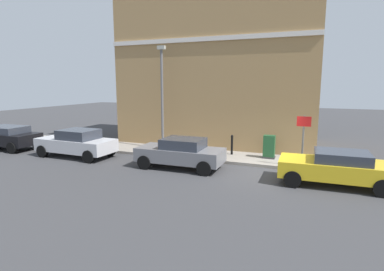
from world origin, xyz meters
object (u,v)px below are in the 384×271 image
(car_yellow, at_px, (336,167))
(lamppost, at_px, (162,93))
(car_grey, at_px, (181,153))
(bollard_near_cabinet, at_px, (232,144))
(car_silver, at_px, (77,143))
(street_sign, at_px, (303,134))
(car_black, at_px, (5,137))
(utility_cabinet, at_px, (269,148))

(car_yellow, bearing_deg, lamppost, -20.20)
(car_grey, xyz_separation_m, bollard_near_cabinet, (2.95, -1.62, -0.02))
(car_grey, relative_size, car_silver, 0.94)
(car_silver, distance_m, lamppost, 5.29)
(car_yellow, xyz_separation_m, bollard_near_cabinet, (3.00, 4.83, -0.01))
(street_sign, bearing_deg, car_black, 95.78)
(car_grey, xyz_separation_m, street_sign, (1.68, -5.15, 0.94))
(car_yellow, bearing_deg, car_silver, -1.60)
(car_yellow, distance_m, car_black, 17.89)
(car_yellow, xyz_separation_m, utility_cabinet, (2.90, 2.90, -0.03))
(bollard_near_cabinet, bearing_deg, street_sign, -109.77)
(car_silver, relative_size, car_black, 0.96)
(bollard_near_cabinet, bearing_deg, utility_cabinet, -92.97)
(utility_cabinet, relative_size, bollard_near_cabinet, 1.11)
(lamppost, bearing_deg, street_sign, -99.52)
(utility_cabinet, bearing_deg, bollard_near_cabinet, 87.03)
(car_yellow, bearing_deg, bollard_near_cabinet, -33.39)
(utility_cabinet, bearing_deg, street_sign, -126.07)
(car_black, xyz_separation_m, street_sign, (1.68, -16.59, 0.93))
(car_black, bearing_deg, car_grey, 179.18)
(car_silver, distance_m, utility_cabinet, 9.97)
(car_silver, bearing_deg, lamppost, -138.60)
(car_black, distance_m, utility_cabinet, 15.26)
(lamppost, bearing_deg, bollard_near_cabinet, -90.06)
(street_sign, bearing_deg, lamppost, 80.48)
(bollard_near_cabinet, bearing_deg, car_silver, 111.42)
(car_silver, distance_m, bollard_near_cabinet, 8.18)
(car_yellow, bearing_deg, utility_cabinet, -46.53)
(car_grey, bearing_deg, car_silver, -0.84)
(car_yellow, relative_size, car_grey, 1.03)
(car_silver, xyz_separation_m, bollard_near_cabinet, (2.99, -7.61, -0.05))
(car_silver, xyz_separation_m, lamppost, (2.99, -3.55, 2.55))
(street_sign, bearing_deg, utility_cabinet, 53.93)
(utility_cabinet, relative_size, street_sign, 0.50)
(utility_cabinet, bearing_deg, car_black, 100.77)
(car_grey, bearing_deg, lamppost, -51.52)
(car_yellow, height_order, lamppost, lamppost)
(utility_cabinet, height_order, street_sign, street_sign)
(utility_cabinet, distance_m, lamppost, 6.54)
(utility_cabinet, distance_m, bollard_near_cabinet, 1.93)
(car_grey, relative_size, utility_cabinet, 3.45)
(street_sign, xyz_separation_m, lamppost, (1.27, 7.60, 1.64))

